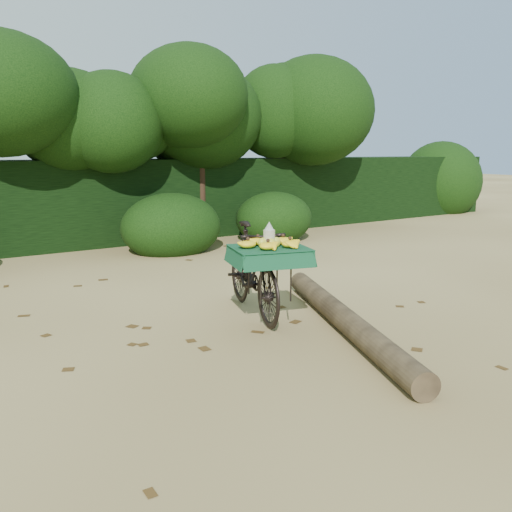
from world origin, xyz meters
TOP-DOWN VIEW (x-y plane):
  - ground at (0.00, 0.00)m, footprint 80.00×80.00m
  - vendor_bicycle at (0.54, -0.15)m, footprint 1.15×1.98m
  - fallen_log at (1.06, -1.21)m, footprint 1.62×3.49m
  - hedge_backdrop at (0.00, 6.30)m, footprint 26.00×1.80m
  - tree_row at (-0.65, 5.50)m, footprint 14.50×2.00m
  - bush_clumps at (0.50, 4.30)m, footprint 8.80×1.70m
  - leaf_litter at (0.00, 0.65)m, footprint 7.00×7.30m

SIDE VIEW (x-z plane):
  - ground at x=0.00m, z-range 0.00..0.00m
  - leaf_litter at x=0.00m, z-range 0.00..0.01m
  - fallen_log at x=1.06m, z-range 0.00..0.26m
  - bush_clumps at x=0.50m, z-range 0.00..0.90m
  - vendor_bicycle at x=0.54m, z-range 0.01..1.15m
  - hedge_backdrop at x=0.00m, z-range 0.00..1.80m
  - tree_row at x=-0.65m, z-range 0.00..4.00m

